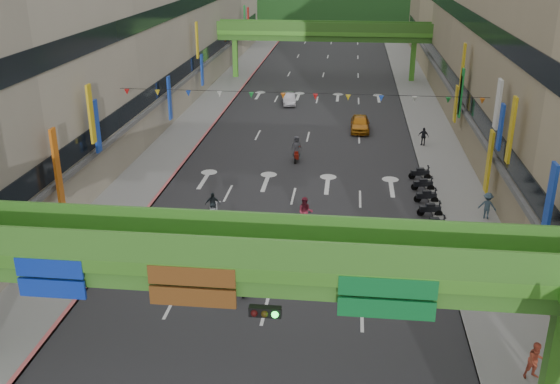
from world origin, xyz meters
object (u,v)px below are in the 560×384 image
object	(u,v)px
overpass_near	(265,284)
scooter_rider_near	(246,274)
car_yellow	(360,124)
pedestrian_red	(535,364)
car_silver	(289,99)
scooter_rider_mid	(305,214)

from	to	relation	value
overpass_near	scooter_rider_near	bearing A→B (deg)	104.69
car_yellow	pedestrian_red	world-z (taller)	pedestrian_red
scooter_rider_near	car_silver	bearing A→B (deg)	92.61
scooter_rider_mid	car_yellow	size ratio (longest dim) A/B	0.52
overpass_near	scooter_rider_near	distance (m)	9.25
overpass_near	car_silver	bearing A→B (deg)	94.74
car_yellow	overpass_near	bearing A→B (deg)	-95.82
scooter_rider_near	pedestrian_red	world-z (taller)	scooter_rider_near
scooter_rider_near	pedestrian_red	xyz separation A→B (m)	(12.27, -5.36, -0.23)
pedestrian_red	overpass_near	bearing A→B (deg)	-178.41
scooter_rider_mid	pedestrian_red	distance (m)	15.96
overpass_near	scooter_rider_near	world-z (taller)	overpass_near
scooter_rider_near	pedestrian_red	size ratio (longest dim) A/B	1.36
car_silver	pedestrian_red	xyz separation A→B (m)	(14.01, -43.68, 0.17)
car_yellow	scooter_rider_near	bearing A→B (deg)	-101.38
car_silver	car_yellow	size ratio (longest dim) A/B	0.89
scooter_rider_mid	pedestrian_red	world-z (taller)	scooter_rider_mid
car_silver	scooter_rider_near	bearing A→B (deg)	-97.03
scooter_rider_near	car_yellow	bearing A→B (deg)	78.84
car_silver	pedestrian_red	distance (m)	45.88
scooter_rider_mid	car_yellow	bearing A→B (deg)	81.28
scooter_rider_near	car_silver	world-z (taller)	scooter_rider_near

